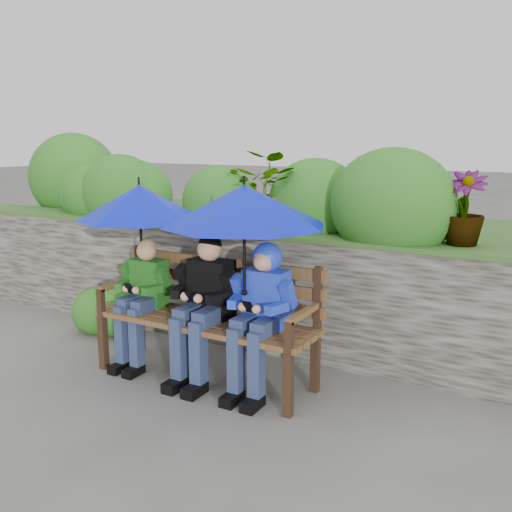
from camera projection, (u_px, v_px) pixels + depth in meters
The scene contains 8 objects.
ground at pixel (249, 383), 4.26m from camera, with size 60.00×60.00×0.00m, color #52514B.
garden_backdrop at pixel (324, 257), 5.51m from camera, with size 8.00×2.88×1.89m.
park_bench at pixel (209, 310), 4.28m from camera, with size 1.74×0.51×0.92m.
boy_left at pixel (142, 294), 4.50m from camera, with size 0.42×0.48×1.02m.
boy_middle at pixel (204, 300), 4.19m from camera, with size 0.48×0.56×1.11m.
boy_right at pixel (261, 305), 3.97m from camera, with size 0.46×0.56×1.08m.
umbrella_left at pixel (140, 202), 4.40m from camera, with size 0.97×0.97×0.81m.
umbrella_right at pixel (244, 205), 3.86m from camera, with size 1.16×1.16×0.83m.
Camera 1 is at (2.00, -3.44, 1.79)m, focal length 40.00 mm.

